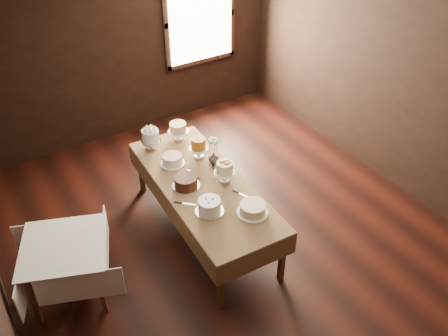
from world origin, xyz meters
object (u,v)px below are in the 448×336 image
Objects in this scene: cake_server_a at (216,196)px; cake_server_c at (191,172)px; cake_flowers at (225,172)px; side_table at (64,251)px; cake_chocolate at (186,182)px; cake_meringue at (151,140)px; display_table at (203,187)px; cake_lattice at (172,160)px; flower_vase at (214,158)px; cake_server_e at (189,204)px; cake_server_d at (213,164)px; cake_speckled at (178,132)px; cake_caramel at (199,149)px; cake_swirl at (209,206)px; cake_cream at (253,209)px; cake_server_b at (245,196)px.

cake_server_a and cake_server_c have the same top height.
cake_flowers is 1.07× the size of cake_server_a.
cake_chocolate reaches higher than side_table.
cake_meringue is at bearing 110.76° from cake_server_a.
display_table is at bearing 160.77° from cake_flowers.
cake_server_c is (1.64, 0.32, 0.12)m from side_table.
cake_meringue is 1.14m from cake_flowers.
cake_flowers is (0.43, -1.06, -0.01)m from cake_meringue.
cake_meringue is 0.81× the size of cake_lattice.
cake_server_e is at bearing -140.34° from flower_vase.
flower_vase is (0.33, 0.04, 0.06)m from cake_server_c.
cake_server_d is at bearing 9.83° from side_table.
cake_speckled is 1.10× the size of cake_caramel.
cake_server_d is at bearing -56.49° from cake_meringue.
cake_server_a is 0.60m from cake_server_d.
cake_meringue reaches higher than side_table.
cake_swirl is 1.28× the size of cake_server_a.
side_table is 1.67m from cake_server_c.
cake_server_c is at bearing -69.38° from cake_lattice.
cake_cream is at bearing -34.94° from cake_swirl.
cake_cream is (0.31, -1.24, 0.00)m from cake_lattice.
cake_server_b is 0.70m from cake_server_d.
cake_server_a is (1.66, -0.20, 0.12)m from side_table.
cake_meringue is 1.12× the size of cake_server_d.
cake_swirl is 0.46m from cake_cream.
display_table is at bearing 104.63° from cake_cream.
cake_swirl is 1.28× the size of cake_server_b.
cake_flowers is (0.43, -0.14, 0.05)m from cake_chocolate.
cake_speckled is at bearing 160.00° from cake_server_b.
cake_swirl reaches higher than cake_cream.
side_table is 3.94× the size of cake_caramel.
cake_server_c is at bearing -134.65° from cake_caramel.
cake_caramel is at bearing -87.77° from cake_speckled.
cake_speckled is 1.25× the size of cake_server_d.
cake_server_e is at bearing -164.40° from cake_flowers.
cake_speckled is 1.50m from cake_swirl.
cake_cream is at bearing -19.26° from side_table.
cake_speckled is 0.78m from cake_server_c.
display_table is at bearing -114.97° from cake_caramel.
display_table is at bearing 157.09° from cake_server_d.
cake_meringue is 0.87m from cake_server_d.
cake_chocolate is (-0.00, -0.92, -0.06)m from cake_meringue.
cake_server_b reaches higher than side_table.
cake_cream is at bearing -91.85° from cake_caramel.
cake_chocolate is 1.48× the size of cake_server_b.
cake_caramel is at bearing 16.82° from side_table.
cake_cream is (-0.05, -0.64, -0.06)m from cake_flowers.
cake_speckled is 1.25× the size of cake_server_b.
cake_cream is 1.55× the size of cake_server_c.
cake_cream is 0.29m from cake_server_b.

